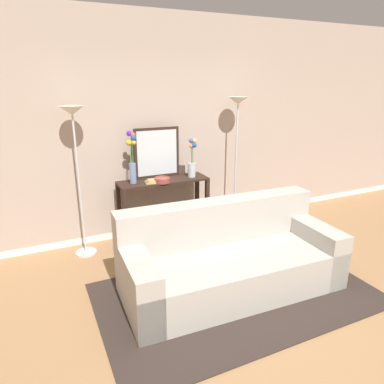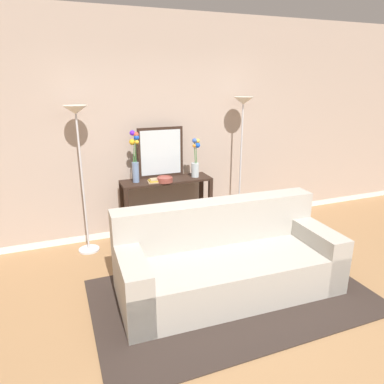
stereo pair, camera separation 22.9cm
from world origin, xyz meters
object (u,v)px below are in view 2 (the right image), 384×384
object	(u,v)px
vase_tall_flowers	(135,157)
book_row_under_console	(144,238)
wall_mirror	(161,152)
fruit_bowl	(165,179)
console_table	(167,199)
vase_short_flowers	(195,162)
floor_lamp_right	(242,127)
floor_lamp_left	(78,140)
couch	(226,261)
book_stack	(155,181)

from	to	relation	value
vase_tall_flowers	book_row_under_console	bearing A→B (deg)	-16.34
wall_mirror	fruit_bowl	size ratio (longest dim) A/B	3.28
fruit_bowl	console_table	bearing A→B (deg)	64.59
console_table	wall_mirror	world-z (taller)	wall_mirror
vase_tall_flowers	vase_short_flowers	distance (m)	0.81
floor_lamp_right	fruit_bowl	bearing A→B (deg)	-173.48
floor_lamp_left	wall_mirror	distance (m)	1.07
floor_lamp_left	book_row_under_console	size ratio (longest dim) A/B	5.63
couch	book_row_under_console	size ratio (longest dim) A/B	6.99
console_table	vase_tall_flowers	size ratio (longest dim) A/B	1.81
wall_mirror	vase_tall_flowers	world-z (taller)	wall_mirror
floor_lamp_right	book_stack	xyz separation A→B (m)	(-1.28, -0.10, -0.61)
floor_lamp_left	vase_short_flowers	xyz separation A→B (m)	(1.45, -0.05, -0.38)
console_table	floor_lamp_left	bearing A→B (deg)	178.93
floor_lamp_right	vase_tall_flowers	xyz separation A→B (m)	(-1.51, -0.00, -0.30)
book_row_under_console	book_stack	bearing A→B (deg)	-27.30
floor_lamp_right	book_stack	world-z (taller)	floor_lamp_right
book_row_under_console	console_table	bearing A→B (deg)	0.00
book_row_under_console	floor_lamp_left	bearing A→B (deg)	178.44
fruit_bowl	book_stack	world-z (taller)	fruit_bowl
vase_tall_flowers	book_stack	distance (m)	0.39
fruit_bowl	book_stack	size ratio (longest dim) A/B	1.08
vase_tall_flowers	book_stack	bearing A→B (deg)	-24.21
vase_tall_flowers	book_stack	size ratio (longest dim) A/B	3.51
floor_lamp_right	couch	bearing A→B (deg)	-123.02
couch	book_row_under_console	bearing A→B (deg)	110.78
floor_lamp_right	wall_mirror	world-z (taller)	floor_lamp_right
console_table	vase_tall_flowers	distance (m)	0.71
vase_tall_flowers	book_row_under_console	distance (m)	1.12
book_stack	floor_lamp_left	bearing A→B (deg)	173.49
vase_short_flowers	fruit_bowl	world-z (taller)	vase_short_flowers
floor_lamp_right	vase_short_flowers	xyz separation A→B (m)	(-0.71, -0.05, -0.42)
console_table	book_row_under_console	size ratio (longest dim) A/B	3.68
floor_lamp_right	wall_mirror	xyz separation A→B (m)	(-1.13, 0.13, -0.30)
console_table	vase_tall_flowers	world-z (taller)	vase_tall_flowers
couch	fruit_bowl	size ratio (longest dim) A/B	11.20
console_table	floor_lamp_right	distance (m)	1.43
couch	floor_lamp_left	world-z (taller)	floor_lamp_left
couch	floor_lamp_left	distance (m)	2.19
console_table	wall_mirror	size ratio (longest dim) A/B	1.80
floor_lamp_right	fruit_bowl	world-z (taller)	floor_lamp_right
vase_tall_flowers	couch	bearing A→B (deg)	-67.14
floor_lamp_right	vase_tall_flowers	world-z (taller)	floor_lamp_right
floor_lamp_left	fruit_bowl	distance (m)	1.15
book_row_under_console	fruit_bowl	bearing A→B (deg)	-22.56
console_table	book_stack	xyz separation A→B (m)	(-0.17, -0.08, 0.29)
vase_tall_flowers	console_table	bearing A→B (deg)	-2.83
wall_mirror	vase_tall_flowers	xyz separation A→B (m)	(-0.37, -0.13, -0.01)
console_table	vase_short_flowers	distance (m)	0.62
wall_mirror	console_table	bearing A→B (deg)	-82.22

